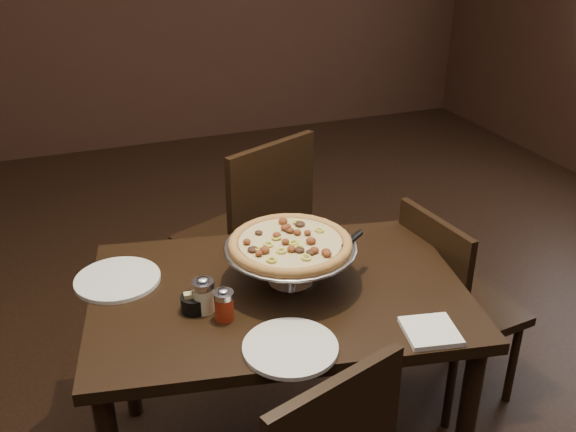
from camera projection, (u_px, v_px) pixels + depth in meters
name	position (u px, v px, depth m)	size (l,w,h in m)	color
room	(278.00, 67.00, 1.68)	(6.04, 7.04, 2.84)	black
dining_table	(279.00, 314.00, 2.02)	(1.27, 0.96, 0.72)	black
pizza_stand	(290.00, 244.00, 1.95)	(0.41, 0.41, 0.17)	silver
parmesan_shaker	(204.00, 295.00, 1.85)	(0.06, 0.06, 0.11)	beige
pepper_flake_shaker	(224.00, 305.00, 1.82)	(0.06, 0.06, 0.10)	maroon
packet_caddy	(194.00, 303.00, 1.86)	(0.08, 0.08, 0.06)	black
napkin_stack	(430.00, 331.00, 1.77)	(0.14, 0.14, 0.02)	white
plate_left	(118.00, 279.00, 2.02)	(0.27, 0.27, 0.01)	white
plate_near	(290.00, 348.00, 1.71)	(0.26, 0.26, 0.01)	white
serving_spatula	(351.00, 241.00, 1.98)	(0.17, 0.17, 0.02)	silver
chair_far	(252.00, 233.00, 2.72)	(0.59, 0.59, 0.95)	black
chair_side	(450.00, 301.00, 2.40)	(0.42, 0.42, 0.82)	black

